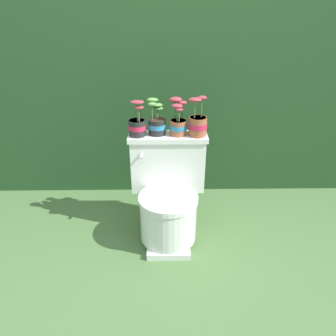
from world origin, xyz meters
TOP-DOWN VIEW (x-y plane):
  - ground_plane at (0.00, 0.00)m, footprint 12.00×12.00m
  - hedge_backdrop at (0.00, 1.11)m, footprint 3.85×0.79m
  - toilet at (-0.03, 0.11)m, footprint 0.51×0.48m
  - potted_plant_left at (-0.22, 0.23)m, footprint 0.11×0.11m
  - potted_plant_midleft at (-0.10, 0.25)m, footprint 0.12×0.12m
  - potted_plant_middle at (0.04, 0.24)m, footprint 0.11×0.12m
  - potted_plant_midright at (0.16, 0.22)m, footprint 0.12×0.12m

SIDE VIEW (x-z plane):
  - ground_plane at x=0.00m, z-range 0.00..0.00m
  - toilet at x=-0.03m, z-range -0.04..0.66m
  - potted_plant_left at x=-0.22m, z-range 0.65..0.89m
  - potted_plant_midleft at x=-0.10m, z-range 0.66..0.89m
  - potted_plant_midright at x=0.16m, z-range 0.65..0.91m
  - potted_plant_middle at x=0.04m, z-range 0.66..0.90m
  - hedge_backdrop at x=0.00m, z-range 0.00..1.78m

